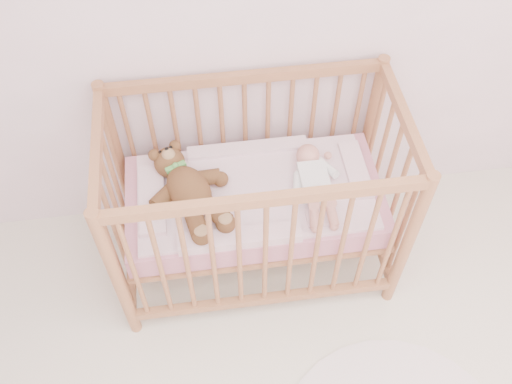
{
  "coord_description": "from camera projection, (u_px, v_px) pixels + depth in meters",
  "views": [
    {
      "loc": [
        -0.33,
        -0.03,
        2.69
      ],
      "look_at": [
        -0.12,
        1.55,
        0.62
      ],
      "focal_mm": 40.0,
      "sensor_mm": 36.0,
      "label": 1
    }
  ],
  "objects": [
    {
      "name": "baby",
      "position": [
        314.0,
        179.0,
        2.64
      ],
      "size": [
        0.25,
        0.51,
        0.12
      ],
      "primitive_type": null,
      "rotation": [
        0.0,
        0.0,
        0.0
      ],
      "color": "white",
      "rests_on": "blanket"
    },
    {
      "name": "mattress",
      "position": [
        255.0,
        201.0,
        2.75
      ],
      "size": [
        1.22,
        0.62,
        0.13
      ],
      "primitive_type": "cube",
      "color": "pink",
      "rests_on": "crib"
    },
    {
      "name": "crib",
      "position": [
        255.0,
        199.0,
        2.74
      ],
      "size": [
        1.36,
        0.76,
        1.0
      ],
      "primitive_type": null,
      "color": "#B4754C",
      "rests_on": "floor"
    },
    {
      "name": "blanket",
      "position": [
        255.0,
        191.0,
        2.69
      ],
      "size": [
        1.1,
        0.58,
        0.06
      ],
      "primitive_type": null,
      "color": "#FBADC3",
      "rests_on": "mattress"
    },
    {
      "name": "teddy_bear",
      "position": [
        189.0,
        191.0,
        2.59
      ],
      "size": [
        0.62,
        0.71,
        0.16
      ],
      "primitive_type": null,
      "rotation": [
        0.0,
        0.0,
        0.41
      ],
      "color": "brown",
      "rests_on": "blanket"
    }
  ]
}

